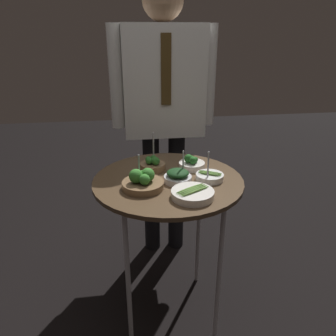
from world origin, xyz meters
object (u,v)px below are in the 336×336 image
(bowl_broccoli_mid_right, at_px, (192,164))
(waiter_figure, at_px, (163,95))
(serving_cart, at_px, (168,191))
(bowl_spinach_back_left, at_px, (178,176))
(bowl_broccoli_mid_left, at_px, (143,182))
(bowl_asparagus_back_right, at_px, (193,194))
(bowl_broccoli_far_rim, at_px, (153,164))
(bowl_asparagus_center, at_px, (210,177))

(bowl_broccoli_mid_right, bearing_deg, waiter_figure, 99.01)
(serving_cart, height_order, bowl_spinach_back_left, bowl_spinach_back_left)
(bowl_broccoli_mid_left, xyz_separation_m, bowl_asparagus_back_right, (0.18, -0.11, -0.01))
(bowl_broccoli_far_rim, relative_size, bowl_spinach_back_left, 1.27)
(bowl_broccoli_far_rim, relative_size, bowl_asparagus_center, 1.20)
(bowl_broccoli_mid_left, height_order, bowl_broccoli_mid_right, bowl_broccoli_mid_left)
(serving_cart, height_order, bowl_broccoli_mid_right, bowl_broccoli_mid_right)
(bowl_spinach_back_left, distance_m, bowl_asparagus_center, 0.14)
(serving_cart, xyz_separation_m, bowl_broccoli_far_rim, (-0.05, 0.11, 0.08))
(bowl_spinach_back_left, bearing_deg, bowl_asparagus_center, -0.47)
(bowl_spinach_back_left, xyz_separation_m, bowl_asparagus_back_right, (0.03, -0.15, -0.01))
(bowl_spinach_back_left, relative_size, bowl_asparagus_center, 0.95)
(serving_cart, distance_m, bowl_broccoli_mid_left, 0.16)
(bowl_broccoli_mid_left, xyz_separation_m, bowl_broccoli_far_rim, (0.06, 0.19, -0.01))
(bowl_spinach_back_left, bearing_deg, bowl_asparagus_back_right, -77.90)
(bowl_broccoli_far_rim, height_order, bowl_spinach_back_left, bowl_broccoli_far_rim)
(bowl_broccoli_mid_left, xyz_separation_m, bowl_asparagus_center, (0.29, 0.04, -0.01))
(serving_cart, bearing_deg, bowl_asparagus_back_right, -69.57)
(bowl_asparagus_back_right, height_order, bowl_asparagus_center, bowl_asparagus_center)
(bowl_asparagus_back_right, xyz_separation_m, waiter_figure, (-0.01, 0.73, 0.24))
(bowl_asparagus_back_right, bearing_deg, bowl_broccoli_far_rim, 112.52)
(bowl_broccoli_far_rim, distance_m, waiter_figure, 0.51)
(serving_cart, bearing_deg, bowl_broccoli_mid_right, 39.11)
(bowl_broccoli_mid_right, xyz_separation_m, bowl_asparagus_center, (0.05, -0.14, -0.01))
(bowl_asparagus_center, bearing_deg, bowl_spinach_back_left, 179.53)
(serving_cart, relative_size, waiter_figure, 0.47)
(bowl_broccoli_mid_right, bearing_deg, bowl_broccoli_mid_left, -143.18)
(bowl_spinach_back_left, bearing_deg, bowl_broccoli_mid_right, 57.16)
(bowl_broccoli_far_rim, distance_m, bowl_broccoli_mid_right, 0.18)
(bowl_broccoli_mid_left, bearing_deg, bowl_broccoli_far_rim, 72.59)
(bowl_broccoli_far_rim, distance_m, bowl_asparagus_back_right, 0.32)
(serving_cart, xyz_separation_m, waiter_figure, (0.05, 0.55, 0.32))
(bowl_broccoli_mid_right, height_order, bowl_asparagus_center, bowl_asparagus_center)
(bowl_broccoli_mid_left, height_order, bowl_asparagus_center, bowl_asparagus_center)
(bowl_spinach_back_left, bearing_deg, bowl_broccoli_mid_left, -164.41)
(bowl_broccoli_mid_left, xyz_separation_m, bowl_broccoli_mid_right, (0.24, 0.18, -0.01))
(bowl_asparagus_back_right, bearing_deg, bowl_spinach_back_left, 102.10)
(serving_cart, relative_size, bowl_asparagus_back_right, 4.50)
(bowl_asparagus_back_right, bearing_deg, waiter_figure, 91.14)
(bowl_broccoli_mid_left, relative_size, bowl_asparagus_back_right, 1.03)
(bowl_broccoli_far_rim, relative_size, bowl_asparagus_back_right, 1.00)
(bowl_asparagus_center, bearing_deg, bowl_broccoli_far_rim, 146.90)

